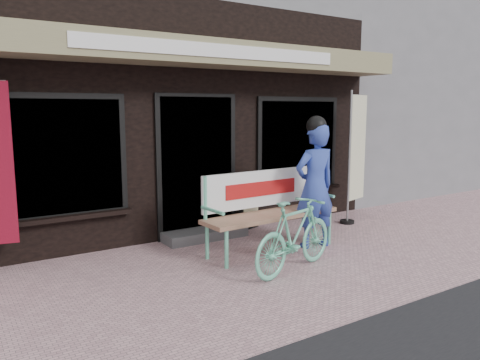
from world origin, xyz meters
TOP-DOWN VIEW (x-y plane):
  - ground at (0.00, 0.00)m, footprint 70.00×70.00m
  - storefront at (0.00, 4.96)m, footprint 7.00×6.77m
  - neighbor_right_near at (8.50, 5.50)m, footprint 10.00×7.00m
  - bench at (0.48, 0.81)m, footprint 2.07×0.64m
  - person at (1.14, 0.55)m, footprint 0.68×0.47m
  - bicycle at (0.24, -0.10)m, footprint 1.56×0.80m
  - nobori_cream at (2.77, 1.34)m, footprint 0.68×0.32m
  - menu_stand at (0.91, 1.89)m, footprint 0.43×0.21m

SIDE VIEW (x-z plane):
  - ground at x=0.00m, z-range 0.00..0.00m
  - menu_stand at x=0.91m, z-range 0.01..0.87m
  - bicycle at x=0.24m, z-range 0.00..0.90m
  - bench at x=0.48m, z-range 0.10..1.21m
  - person at x=1.14m, z-range -0.02..1.86m
  - nobori_cream at x=2.77m, z-range 0.04..2.32m
  - neighbor_right_near at x=8.50m, z-range 0.00..5.60m
  - storefront at x=0.00m, z-range -0.01..5.99m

